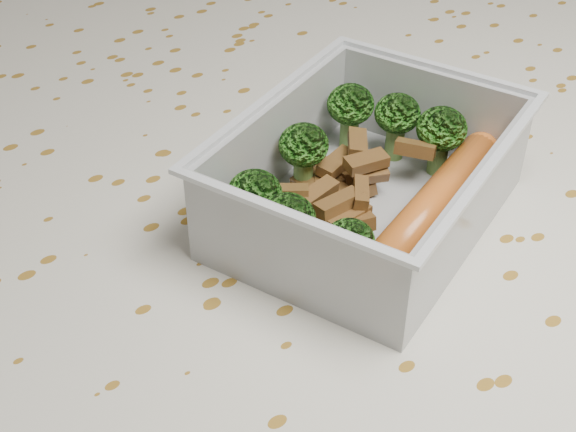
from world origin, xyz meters
TOP-DOWN VIEW (x-y plane):
  - dining_table at (0.00, 0.00)m, footprint 1.40×0.90m
  - tablecloth at (0.00, 0.00)m, footprint 1.46×0.96m
  - lunch_container at (0.05, 0.00)m, footprint 0.21×0.18m
  - broccoli_florets at (0.05, 0.02)m, footprint 0.15×0.12m
  - meat_pile at (0.04, 0.01)m, footprint 0.11×0.08m
  - sausage at (0.07, -0.03)m, footprint 0.14×0.06m

SIDE VIEW (x-z plane):
  - dining_table at x=0.00m, z-range 0.29..1.04m
  - tablecloth at x=0.00m, z-range 0.62..0.81m
  - meat_pile at x=0.04m, z-range 0.76..0.79m
  - lunch_container at x=0.05m, z-range 0.75..0.81m
  - sausage at x=0.07m, z-range 0.77..0.79m
  - broccoli_florets at x=0.05m, z-range 0.77..0.81m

